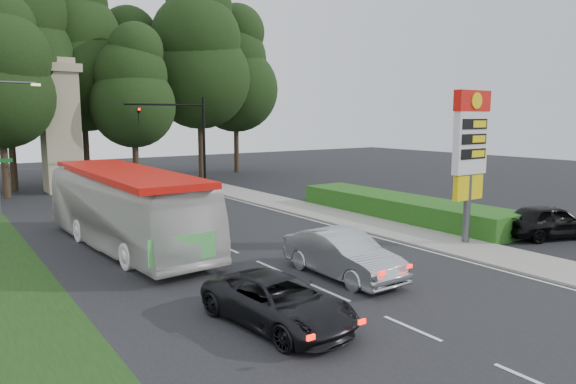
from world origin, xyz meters
TOP-DOWN VIEW (x-y plane):
  - ground at (0.00, 0.00)m, footprint 120.00×120.00m
  - road_surface at (0.00, 12.00)m, footprint 14.00×80.00m
  - sidewalk_right at (8.50, 12.00)m, footprint 3.00×80.00m
  - hedge at (11.50, 8.00)m, footprint 3.00×14.00m
  - gas_station_pylon at (9.20, 1.99)m, footprint 2.10×0.45m
  - traffic_signal_mast at (5.68, 24.00)m, footprint 6.10×0.35m
  - monument at (-2.00, 30.00)m, footprint 3.00×3.00m
  - tree_center_left at (-5.00, 33.00)m, footprint 10.08×10.08m
  - tree_center_right at (1.00, 35.00)m, footprint 9.24×9.24m
  - tree_east_near at (6.00, 37.00)m, footprint 8.12×8.12m
  - tree_east_mid at (11.00, 33.00)m, footprint 9.52×9.52m
  - tree_far_east at (16.00, 35.00)m, footprint 8.68×8.68m
  - tree_monument_right at (3.50, 29.50)m, footprint 6.72×6.72m
  - transit_bus at (-3.50, 10.17)m, footprint 3.73×12.54m
  - sedan_silver at (1.50, 1.57)m, footprint 1.77×5.05m
  - suv_charcoal at (-2.80, -0.68)m, footprint 2.82×5.11m
  - parked_car_black at (13.50, 0.50)m, footprint 5.16×3.45m

SIDE VIEW (x-z plane):
  - ground at x=0.00m, z-range 0.00..0.00m
  - road_surface at x=0.00m, z-range 0.00..0.02m
  - sidewalk_right at x=8.50m, z-range 0.00..0.12m
  - hedge at x=11.50m, z-range 0.00..1.20m
  - suv_charcoal at x=-2.80m, z-range 0.00..1.36m
  - parked_car_black at x=13.50m, z-range 0.00..1.63m
  - sedan_silver at x=1.50m, z-range 0.00..1.66m
  - transit_bus at x=-3.50m, z-range 0.00..3.45m
  - gas_station_pylon at x=9.20m, z-range 1.02..7.87m
  - traffic_signal_mast at x=5.68m, z-range 1.07..8.27m
  - monument at x=-2.00m, z-range 0.08..10.13m
  - tree_monument_right at x=3.50m, z-range 1.41..14.61m
  - tree_east_near at x=6.00m, z-range 1.71..17.66m
  - tree_far_east at x=16.00m, z-range 1.83..18.88m
  - tree_center_right at x=1.00m, z-range 1.94..20.09m
  - tree_east_mid at x=11.00m, z-range 2.00..20.70m
  - tree_center_left at x=-5.00m, z-range 2.12..21.92m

